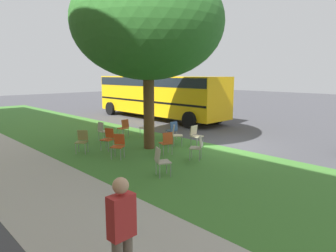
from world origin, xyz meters
The scene contains 18 objects.
ground centered at (0.00, 0.00, 0.00)m, with size 80.00×80.00×0.00m, color #424247.
grass_verge centered at (0.00, 3.20, 0.00)m, with size 48.00×6.00×0.01m, color #3D752D.
sidewalk_strip centered at (0.00, 7.60, 0.00)m, with size 48.00×2.80×0.01m, color #ADA89E.
street_tree centered at (1.95, 2.68, 4.94)m, with size 5.89×5.89×7.14m.
chair_0 centered at (3.17, 5.04, 0.52)m, with size 0.59×0.59×0.88m.
chair_1 centered at (1.58, 4.46, 0.52)m, with size 0.57×0.58×0.88m.
chair_2 centered at (3.84, 1.28, 0.52)m, with size 0.45×0.45×0.88m.
chair_3 centered at (-0.96, 4.69, 0.52)m, with size 0.55×0.55×0.88m.
chair_4 centered at (4.45, 3.34, 0.52)m, with size 0.43×0.43×0.88m.
chair_5 centered at (-0.58, 2.58, 0.52)m, with size 0.57×0.57×0.88m.
chair_6 centered at (2.38, 0.90, 0.52)m, with size 0.47×0.47×0.88m.
chair_7 centered at (0.69, 2.89, 0.52)m, with size 0.53×0.52×0.88m.
chair_8 centered at (0.83, 1.05, 0.52)m, with size 0.43×0.42×0.88m.
chair_9 centered at (4.44, 2.16, 0.52)m, with size 0.44×0.44×0.88m.
chair_10 centered at (1.50, 1.56, 0.52)m, with size 0.59×0.59×0.88m.
chair_11 centered at (2.85, 4.08, 0.52)m, with size 0.54×0.54×0.88m.
school_bus centered at (7.88, -3.20, 1.76)m, with size 10.40×2.80×2.88m.
pedestrian_0 centered at (-4.19, 8.37, 0.93)m, with size 0.22×0.37×1.69m.
Camera 1 is at (-7.30, 10.50, 3.01)m, focal length 32.08 mm.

